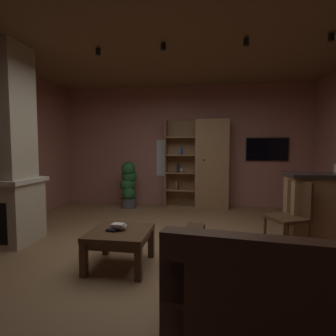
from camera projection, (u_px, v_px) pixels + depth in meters
floor at (163, 251)px, 3.58m from camera, size 5.68×5.85×0.02m
wall_back at (184, 146)px, 6.39m from camera, size 5.80×0.06×2.74m
ceiling at (163, 33)px, 3.38m from camera, size 5.68×5.85×0.02m
window_pane_back at (173, 158)px, 6.42m from camera, size 0.79×0.01×0.85m
stone_fireplace at (1, 155)px, 3.82m from camera, size 0.95×0.75×2.74m
bookshelf_cabinet at (208, 165)px, 6.07m from camera, size 1.39×0.41×1.95m
leather_couch at (288, 303)px, 1.81m from camera, size 1.59×1.05×0.84m
coffee_table at (120, 237)px, 3.08m from camera, size 0.66×0.69×0.42m
table_book_0 at (112, 230)px, 3.05m from camera, size 0.14×0.13×0.03m
table_book_1 at (121, 227)px, 3.08m from camera, size 0.14×0.11×0.03m
table_book_2 at (118, 225)px, 3.05m from camera, size 0.14×0.11×0.03m
dining_chair at (292, 212)px, 3.44m from camera, size 0.56×0.56×0.92m
potted_floor_plant at (129, 184)px, 6.11m from camera, size 0.38×0.39×1.03m
wall_mounted_tv at (267, 149)px, 6.06m from camera, size 0.90×0.06×0.51m
track_light_spot_0 at (25, 54)px, 3.90m from camera, size 0.07×0.07×0.09m
track_light_spot_1 at (98, 52)px, 3.81m from camera, size 0.07×0.07×0.09m
track_light_spot_2 at (163, 47)px, 3.62m from camera, size 0.07×0.07×0.09m
track_light_spot_3 at (246, 42)px, 3.47m from camera, size 0.07×0.07×0.09m
track_light_spot_4 at (331, 37)px, 3.32m from camera, size 0.07×0.07×0.09m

